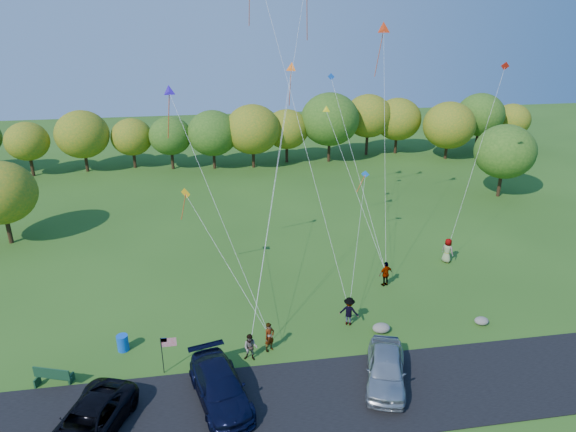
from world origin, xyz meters
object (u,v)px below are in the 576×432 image
object	(u,v)px
flyer_a	(269,337)
trash_barrel	(123,343)
flyer_c	(349,311)
flyer_e	(447,250)
minivan_navy	(220,387)
flyer_d	(386,274)
minivan_silver	(386,369)
minivan_dark	(88,424)
flyer_b	(251,347)
park_bench	(53,376)

from	to	relation	value
flyer_a	trash_barrel	size ratio (longest dim) A/B	1.87
flyer_c	trash_barrel	distance (m)	13.45
flyer_e	flyer_c	bearing A→B (deg)	93.32
minivan_navy	flyer_d	bearing A→B (deg)	25.19
minivan_navy	trash_barrel	xyz separation A→B (m)	(-5.36, 5.02, -0.38)
minivan_navy	minivan_silver	distance (m)	8.54
minivan_silver	flyer_c	size ratio (longest dim) A/B	2.66
minivan_dark	flyer_d	xyz separation A→B (m)	(17.89, 11.09, 0.09)
flyer_b	flyer_e	size ratio (longest dim) A/B	0.84
flyer_a	flyer_b	distance (m)	1.33
flyer_b	minivan_navy	bearing A→B (deg)	-102.15
trash_barrel	minivan_navy	bearing A→B (deg)	-43.15
minivan_silver	flyer_c	world-z (taller)	flyer_c
minivan_dark	trash_barrel	bearing A→B (deg)	104.69
flyer_a	flyer_e	xyz separation A→B (m)	(14.81, 8.69, 0.07)
flyer_b	park_bench	world-z (taller)	flyer_b
flyer_d	park_bench	world-z (taller)	flyer_d
minivan_silver	flyer_a	size ratio (longest dim) A/B	2.74
flyer_a	flyer_e	size ratio (longest dim) A/B	0.93
flyer_a	trash_barrel	xyz separation A→B (m)	(-8.28, 1.35, -0.42)
flyer_b	flyer_d	distance (m)	12.11
flyer_a	flyer_e	distance (m)	17.17
minivan_navy	flyer_d	world-z (taller)	flyer_d
flyer_c	flyer_b	bearing A→B (deg)	47.12
minivan_navy	trash_barrel	distance (m)	7.35
minivan_navy	flyer_c	bearing A→B (deg)	20.25
flyer_b	trash_barrel	size ratio (longest dim) A/B	1.69
flyer_b	flyer_c	bearing A→B (deg)	40.08
minivan_silver	flyer_d	distance (m)	10.23
minivan_dark	flyer_e	distance (m)	27.44
minivan_navy	flyer_e	bearing A→B (deg)	20.98
minivan_silver	flyer_e	xyz separation A→B (m)	(9.19, 12.36, 0.07)
minivan_silver	flyer_b	size ratio (longest dim) A/B	3.02
flyer_d	flyer_e	size ratio (longest dim) A/B	0.95
flyer_a	flyer_c	xyz separation A→B (m)	(5.16, 1.81, 0.03)
flyer_c	flyer_e	world-z (taller)	flyer_e
flyer_d	flyer_e	world-z (taller)	flyer_e
minivan_navy	flyer_b	xyz separation A→B (m)	(1.78, 3.00, -0.05)
flyer_b	flyer_d	xyz separation A→B (m)	(10.11, 6.67, 0.11)
minivan_dark	minivan_silver	size ratio (longest dim) A/B	1.13
flyer_d	trash_barrel	xyz separation A→B (m)	(-17.25, -4.64, -0.44)
park_bench	flyer_d	bearing A→B (deg)	37.94
flyer_a	flyer_d	distance (m)	10.79
trash_barrel	park_bench	bearing A→B (deg)	-141.97
minivan_silver	flyer_c	bearing A→B (deg)	113.65
minivan_dark	minivan_silver	xyz separation A→B (m)	(14.53, 1.42, 0.07)
flyer_a	flyer_b	size ratio (longest dim) A/B	1.10
flyer_e	flyer_b	bearing A→B (deg)	88.25
minivan_navy	flyer_c	size ratio (longest dim) A/B	2.99
minivan_dark	flyer_c	bearing A→B (deg)	46.43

